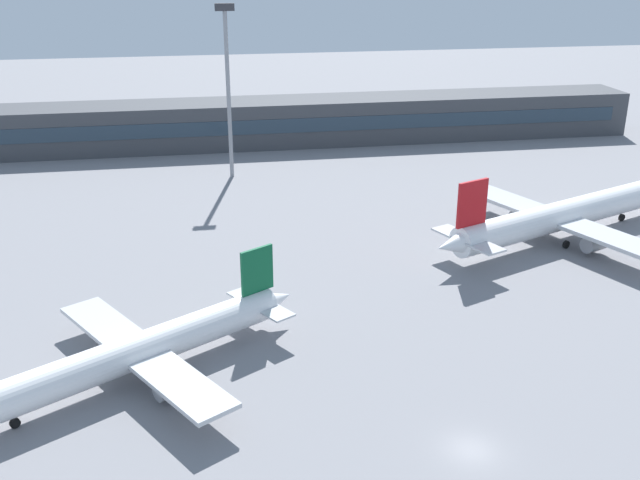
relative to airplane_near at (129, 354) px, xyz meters
The scene contains 5 objects.
ground_plane 37.30m from the airplane_near, 41.94° to the left, with size 400.00×400.00×0.00m, color gray.
terminal_building 91.55m from the airplane_near, 72.41° to the left, with size 142.08×12.13×9.00m.
airplane_near is the anchor object (origin of this frame).
airplane_mid 63.08m from the airplane_near, 25.48° to the left, with size 43.54×31.29×11.34m.
floodlight_tower_west 67.99m from the airplane_near, 78.37° to the left, with size 3.20×0.80×29.35m.
Camera 1 is at (-20.51, -46.44, 37.92)m, focal length 41.46 mm.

